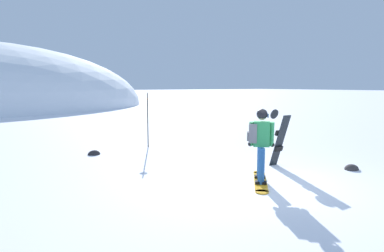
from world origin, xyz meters
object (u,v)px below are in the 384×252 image
(spare_snowboard, at_px, (279,138))
(piste_marker_near, at_px, (148,116))
(rock_mid, at_px, (352,170))
(rock_dark, at_px, (94,155))
(snowboarder_main, at_px, (260,143))

(spare_snowboard, distance_m, piste_marker_near, 4.91)
(piste_marker_near, height_order, rock_mid, piste_marker_near)
(piste_marker_near, distance_m, rock_dark, 2.34)
(spare_snowboard, relative_size, rock_mid, 3.92)
(piste_marker_near, bearing_deg, rock_dark, -174.58)
(snowboarder_main, xyz_separation_m, piste_marker_near, (-0.35, 5.30, 0.23))
(snowboarder_main, height_order, piste_marker_near, piste_marker_near)
(snowboarder_main, xyz_separation_m, rock_mid, (2.88, -0.54, -0.92))
(rock_dark, bearing_deg, rock_mid, -47.04)
(snowboarder_main, xyz_separation_m, spare_snowboard, (1.49, 0.77, -0.11))
(spare_snowboard, bearing_deg, piste_marker_near, 112.08)
(spare_snowboard, bearing_deg, rock_mid, -43.23)
(snowboarder_main, bearing_deg, rock_mid, -10.66)
(piste_marker_near, xyz_separation_m, rock_dark, (-2.03, -0.19, -1.15))
(spare_snowboard, height_order, rock_dark, spare_snowboard)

